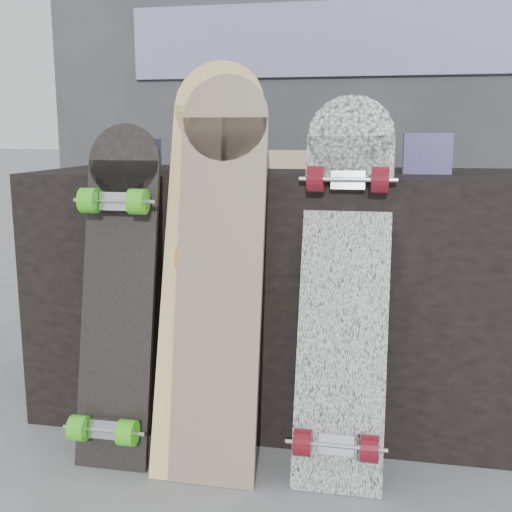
% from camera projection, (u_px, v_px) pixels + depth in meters
% --- Properties ---
extents(ground, '(60.00, 60.00, 0.00)m').
position_uv_depth(ground, '(259.00, 483.00, 1.71)').
color(ground, slate).
rests_on(ground, ground).
extents(vendor_table, '(1.60, 0.60, 0.80)m').
position_uv_depth(vendor_table, '(289.00, 293.00, 2.12)').
color(vendor_table, black).
rests_on(vendor_table, ground).
extents(booth, '(2.40, 0.22, 2.20)m').
position_uv_depth(booth, '(319.00, 90.00, 2.80)').
color(booth, '#35353B').
rests_on(booth, ground).
extents(merch_box_purple, '(0.18, 0.12, 0.10)m').
position_uv_depth(merch_box_purple, '(131.00, 153.00, 2.24)').
color(merch_box_purple, '#3B3B78').
rests_on(merch_box_purple, vendor_table).
extents(merch_box_small, '(0.14, 0.14, 0.12)m').
position_uv_depth(merch_box_small, '(427.00, 153.00, 1.95)').
color(merch_box_small, '#3B3B78').
rests_on(merch_box_small, vendor_table).
extents(merch_box_flat, '(0.22, 0.10, 0.06)m').
position_uv_depth(merch_box_flat, '(296.00, 159.00, 2.22)').
color(merch_box_flat, '#D1B78C').
rests_on(merch_box_flat, vendor_table).
extents(longboard_geisha, '(0.26, 0.35, 1.13)m').
position_uv_depth(longboard_geisha, '(210.00, 253.00, 1.77)').
color(longboard_geisha, beige).
rests_on(longboard_geisha, ground).
extents(longboard_celtic, '(0.24, 0.24, 1.08)m').
position_uv_depth(longboard_celtic, '(220.00, 265.00, 1.71)').
color(longboard_celtic, '#D2B58F').
rests_on(longboard_celtic, ground).
extents(longboard_cascadia, '(0.24, 0.38, 1.03)m').
position_uv_depth(longboard_cascadia, '(344.00, 282.00, 1.71)').
color(longboard_cascadia, white).
rests_on(longboard_cascadia, ground).
extents(skateboard_dark, '(0.21, 0.28, 0.95)m').
position_uv_depth(skateboard_dark, '(117.00, 291.00, 1.78)').
color(skateboard_dark, black).
rests_on(skateboard_dark, ground).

